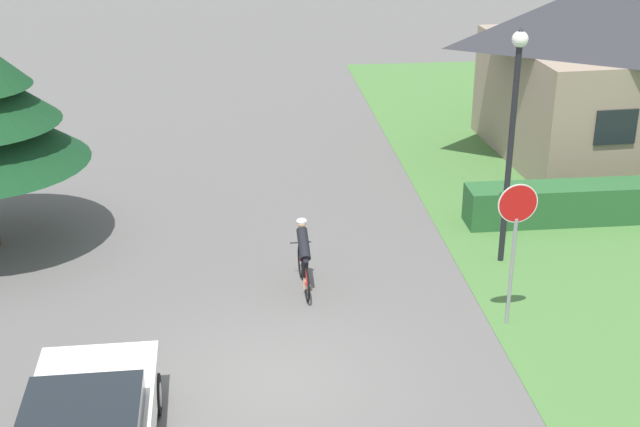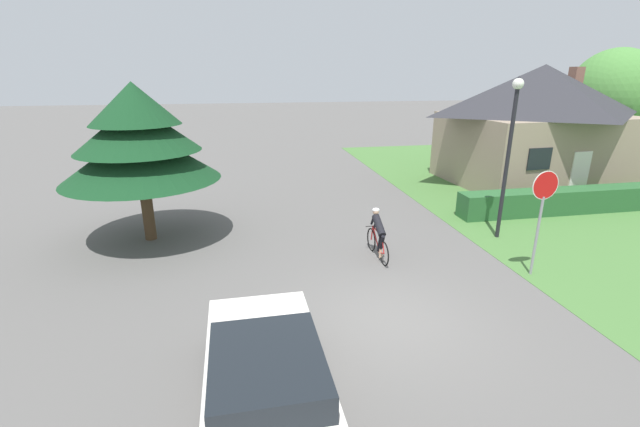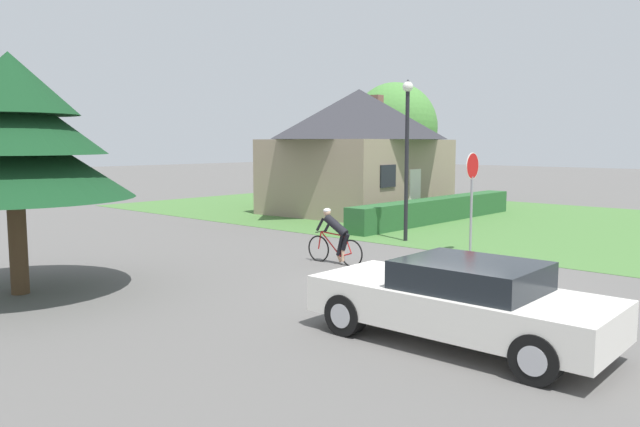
% 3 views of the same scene
% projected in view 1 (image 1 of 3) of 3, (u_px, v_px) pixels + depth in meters
% --- Properties ---
extents(ground_plane, '(140.00, 140.00, 0.00)m').
position_uv_depth(ground_plane, '(276.00, 382.00, 15.10)').
color(ground_plane, '#5B5956').
extents(cyclist, '(0.44, 1.79, 1.45)m').
position_uv_depth(cyclist, '(304.00, 257.00, 17.95)').
color(cyclist, black).
rests_on(cyclist, ground).
extents(stop_sign, '(0.74, 0.07, 2.84)m').
position_uv_depth(stop_sign, '(516.00, 226.00, 16.10)').
color(stop_sign, gray).
rests_on(stop_sign, ground).
extents(street_lamp, '(0.33, 0.33, 5.07)m').
position_uv_depth(street_lamp, '(513.00, 118.00, 18.10)').
color(street_lamp, black).
rests_on(street_lamp, ground).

